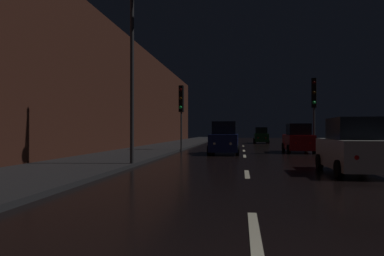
# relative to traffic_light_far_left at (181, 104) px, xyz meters

# --- Properties ---
(ground) EXTENTS (25.91, 84.00, 0.02)m
(ground) POSITION_rel_traffic_light_far_left_xyz_m (4.46, 3.08, -3.43)
(ground) COLOR black
(sidewalk_left) EXTENTS (4.40, 84.00, 0.15)m
(sidewalk_left) POSITION_rel_traffic_light_far_left_xyz_m (-2.30, 3.08, -3.35)
(sidewalk_left) COLOR #28282B
(sidewalk_left) RESTS_ON ground
(building_facade_left) EXTENTS (0.80, 63.00, 8.96)m
(building_facade_left) POSITION_rel_traffic_light_far_left_xyz_m (-4.90, -0.42, 1.06)
(building_facade_left) COLOR #472319
(building_facade_left) RESTS_ON ground
(lane_centerline) EXTENTS (0.16, 30.38, 0.01)m
(lane_centerline) POSITION_rel_traffic_light_far_left_xyz_m (4.46, -2.37, -3.42)
(lane_centerline) COLOR beige
(lane_centerline) RESTS_ON ground
(traffic_light_far_left) EXTENTS (0.34, 0.47, 4.73)m
(traffic_light_far_left) POSITION_rel_traffic_light_far_left_xyz_m (0.00, 0.00, 0.00)
(traffic_light_far_left) COLOR #38383A
(traffic_light_far_left) RESTS_ON ground
(traffic_light_far_right) EXTENTS (0.38, 0.49, 4.88)m
(traffic_light_far_right) POSITION_rel_traffic_light_far_left_xyz_m (8.91, -1.11, 0.12)
(traffic_light_far_right) COLOR #38383A
(traffic_light_far_right) RESTS_ON ground
(streetlamp_overhead) EXTENTS (1.70, 0.44, 7.77)m
(streetlamp_overhead) POSITION_rel_traffic_light_far_left_xyz_m (0.24, -10.28, 1.67)
(streetlamp_overhead) COLOR #2D2D30
(streetlamp_overhead) RESTS_ON ground
(car_approaching_headlights) EXTENTS (1.90, 4.11, 2.07)m
(car_approaching_headlights) POSITION_rel_traffic_light_far_left_xyz_m (3.18, -2.05, -2.48)
(car_approaching_headlights) COLOR #141E51
(car_approaching_headlights) RESTS_ON ground
(car_parked_right_far) EXTENTS (1.80, 3.91, 1.97)m
(car_parked_right_far) POSITION_rel_traffic_light_far_left_xyz_m (8.11, 0.17, -2.52)
(car_parked_right_far) COLOR maroon
(car_parked_right_far) RESTS_ON ground
(car_distant_taillights) EXTENTS (1.72, 3.71, 1.87)m
(car_distant_taillights) POSITION_rel_traffic_light_far_left_xyz_m (6.56, 16.37, -2.57)
(car_distant_taillights) COLOR #0F3819
(car_distant_taillights) RESTS_ON ground
(car_parked_right_near) EXTENTS (1.79, 3.87, 1.95)m
(car_parked_right_near) POSITION_rel_traffic_light_far_left_xyz_m (8.11, -11.10, -2.53)
(car_parked_right_near) COLOR silver
(car_parked_right_near) RESTS_ON ground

